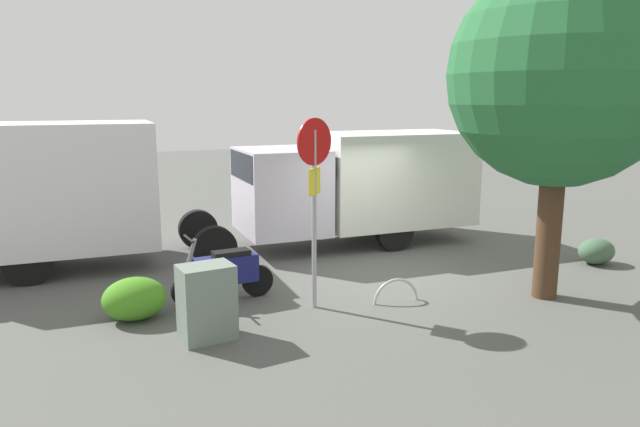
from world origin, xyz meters
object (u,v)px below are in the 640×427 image
at_px(motorcycle, 225,272).
at_px(utility_cabinet, 207,302).
at_px(stop_sign, 314,183).
at_px(street_tree, 561,76).
at_px(box_truck_near, 353,182).
at_px(bike_rack_hoop, 396,302).

xyz_separation_m(motorcycle, utility_cabinet, (0.68, 1.48, 0.04)).
distance_m(stop_sign, utility_cabinet, 2.55).
distance_m(stop_sign, street_tree, 4.46).
xyz_separation_m(motorcycle, street_tree, (-5.22, 2.09, 3.30)).
height_order(motorcycle, street_tree, street_tree).
bearing_deg(box_truck_near, stop_sign, 57.04).
bearing_deg(bike_rack_hoop, utility_cabinet, 3.82).
height_order(motorcycle, bike_rack_hoop, motorcycle).
bearing_deg(bike_rack_hoop, stop_sign, -13.57).
xyz_separation_m(stop_sign, street_tree, (-3.95, 1.16, 1.72)).
relative_size(box_truck_near, utility_cabinet, 6.24).
relative_size(utility_cabinet, bike_rack_hoop, 1.31).
distance_m(box_truck_near, bike_rack_hoop, 4.49).
relative_size(motorcycle, street_tree, 0.32).
bearing_deg(bike_rack_hoop, motorcycle, -25.34).
bearing_deg(motorcycle, stop_sign, 140.86).
bearing_deg(stop_sign, motorcycle, -36.00).
distance_m(motorcycle, bike_rack_hoop, 2.99).
bearing_deg(box_truck_near, bike_rack_hoop, 75.34).
height_order(box_truck_near, bike_rack_hoop, box_truck_near).
xyz_separation_m(box_truck_near, utility_cabinet, (4.59, 4.26, -0.96)).
distance_m(box_truck_near, motorcycle, 4.89).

